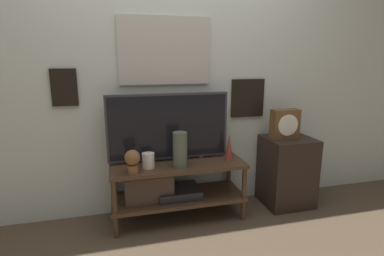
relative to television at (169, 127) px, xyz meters
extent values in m
plane|color=#4C3D2D|center=(0.06, -0.34, -0.79)|extent=(12.00, 12.00, 0.00)
cube|color=beige|center=(0.06, 0.17, 0.56)|extent=(6.40, 0.06, 2.70)
cube|color=#B2ADA3|center=(0.00, 0.12, 0.62)|extent=(0.77, 0.02, 0.56)
cube|color=#B2BCC6|center=(0.00, 0.12, 0.62)|extent=(0.73, 0.01, 0.52)
cube|color=black|center=(0.77, 0.12, 0.20)|extent=(0.32, 0.02, 0.35)
cube|color=white|center=(0.77, 0.12, 0.20)|extent=(0.28, 0.01, 0.31)
cube|color=black|center=(-0.81, 0.12, 0.33)|extent=(0.20, 0.02, 0.29)
cube|color=#BCB299|center=(-0.81, 0.12, 0.33)|extent=(0.16, 0.01, 0.26)
cube|color=#422D1E|center=(0.06, -0.09, -0.31)|extent=(1.12, 0.41, 0.03)
cube|color=#422D1E|center=(0.06, -0.09, -0.61)|extent=(1.12, 0.41, 0.03)
cylinder|color=#422D1E|center=(-0.47, -0.27, -0.55)|extent=(0.04, 0.04, 0.50)
cylinder|color=#422D1E|center=(0.59, -0.27, -0.55)|extent=(0.04, 0.04, 0.50)
cylinder|color=#422D1E|center=(-0.47, 0.09, -0.55)|extent=(0.04, 0.04, 0.50)
cylinder|color=#422D1E|center=(0.59, 0.09, -0.55)|extent=(0.04, 0.04, 0.50)
cube|color=black|center=(0.06, -0.09, -0.56)|extent=(0.36, 0.29, 0.07)
cube|color=#47382D|center=(-0.19, -0.09, -0.48)|extent=(0.39, 0.23, 0.22)
cylinder|color=#333338|center=(-0.28, 0.00, -0.29)|extent=(0.05, 0.05, 0.02)
cylinder|color=#333338|center=(0.28, 0.00, -0.29)|extent=(0.05, 0.05, 0.02)
cube|color=#333338|center=(0.00, 0.00, 0.00)|extent=(1.02, 0.04, 0.56)
cube|color=black|center=(0.00, -0.01, 0.00)|extent=(0.99, 0.01, 0.52)
cone|color=brown|center=(0.50, -0.11, -0.18)|extent=(0.07, 0.07, 0.23)
cylinder|color=#4C5647|center=(0.05, -0.18, -0.15)|extent=(0.11, 0.11, 0.29)
cylinder|color=silver|center=(-0.19, -0.13, -0.24)|extent=(0.10, 0.10, 0.12)
cylinder|color=brown|center=(-0.32, -0.23, -0.26)|extent=(0.08, 0.08, 0.07)
sphere|color=brown|center=(-0.32, -0.23, -0.17)|extent=(0.12, 0.12, 0.12)
cube|color=black|center=(1.10, -0.08, -0.47)|extent=(0.43, 0.39, 0.64)
cube|color=brown|center=(1.05, -0.08, -0.02)|extent=(0.26, 0.10, 0.27)
cylinder|color=white|center=(1.05, -0.13, -0.02)|extent=(0.19, 0.01, 0.19)
camera|label=1|loc=(-0.43, -2.42, 0.55)|focal=28.00mm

